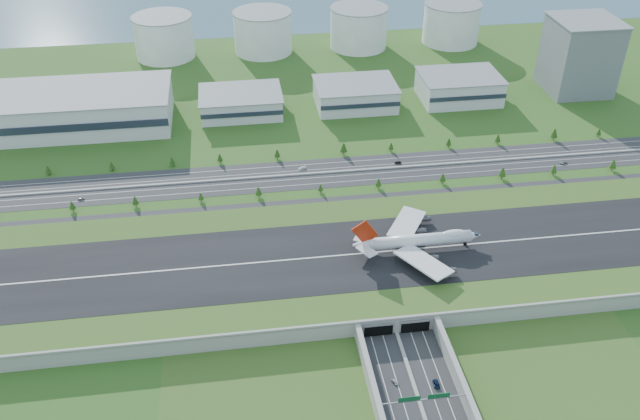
{
  "coord_description": "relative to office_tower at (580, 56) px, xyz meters",
  "views": [
    {
      "loc": [
        -65.75,
        -267.29,
        219.4
      ],
      "look_at": [
        -23.28,
        35.0,
        13.08
      ],
      "focal_mm": 38.0,
      "sensor_mm": 36.0,
      "label": 1
    }
  ],
  "objects": [
    {
      "name": "fuel_tank_d",
      "position": [
        -65.0,
        115.0,
        -10.0
      ],
      "size": [
        50.0,
        50.0,
        35.0
      ],
      "primitive_type": "cylinder",
      "color": "silver",
      "rests_on": "ground"
    },
    {
      "name": "car_4",
      "position": [
        -359.3,
        -110.68,
        -26.7
      ],
      "size": [
        4.09,
        1.86,
        1.36
      ],
      "primitive_type": "imported",
      "rotation": [
        0.0,
        0.0,
        1.63
      ],
      "color": "slate",
      "rests_on": "ground"
    },
    {
      "name": "fuel_tank_c",
      "position": [
        -150.0,
        115.0,
        -10.0
      ],
      "size": [
        50.0,
        50.0,
        35.0
      ],
      "primitive_type": "cylinder",
      "color": "silver",
      "rests_on": "ground"
    },
    {
      "name": "boeing_747",
      "position": [
        -178.03,
        -195.36,
        -13.51
      ],
      "size": [
        68.25,
        64.56,
        21.11
      ],
      "rotation": [
        0.0,
        0.0,
        0.0
      ],
      "color": "silver",
      "rests_on": "airfield_deck"
    },
    {
      "name": "car_7",
      "position": [
        -225.39,
        -93.25,
        -26.63
      ],
      "size": [
        5.57,
        3.58,
        1.5
      ],
      "primitive_type": "imported",
      "rotation": [
        0.0,
        0.0,
        -1.26
      ],
      "color": "white",
      "rests_on": "ground"
    },
    {
      "name": "ground",
      "position": [
        -200.0,
        -195.0,
        -27.5
      ],
      "size": [
        1200.0,
        1200.0,
        0.0
      ],
      "primitive_type": "plane",
      "color": "#304616",
      "rests_on": "ground"
    },
    {
      "name": "car_6",
      "position": [
        -57.56,
        -109.65,
        -26.68
      ],
      "size": [
        5.48,
        3.74,
        1.39
      ],
      "primitive_type": "imported",
      "rotation": [
        0.0,
        0.0,
        1.88
      ],
      "color": "#B7B7BC",
      "rests_on": "ground"
    },
    {
      "name": "car_5",
      "position": [
        -163.45,
        -94.67,
        -26.69
      ],
      "size": [
        4.2,
        1.51,
        1.38
      ],
      "primitive_type": "imported",
      "rotation": [
        0.0,
        0.0,
        -1.56
      ],
      "color": "black",
      "rests_on": "ground"
    },
    {
      "name": "north_expressway",
      "position": [
        -200.0,
        -100.0,
        -27.44
      ],
      "size": [
        560.0,
        36.0,
        0.12
      ],
      "primitive_type": "cube",
      "color": "#28282B",
      "rests_on": "ground"
    },
    {
      "name": "hangar_mid_c",
      "position": [
        -95.0,
        -5.0,
        -18.0
      ],
      "size": [
        58.0,
        42.0,
        19.0
      ],
      "primitive_type": "cube",
      "color": "silver",
      "rests_on": "ground"
    },
    {
      "name": "hangar_mid_a",
      "position": [
        -260.0,
        -5.0,
        -20.0
      ],
      "size": [
        58.0,
        42.0,
        15.0
      ],
      "primitive_type": "cube",
      "color": "silver",
      "rests_on": "ground"
    },
    {
      "name": "underpass_road",
      "position": [
        -200.0,
        -294.42,
        -24.07
      ],
      "size": [
        38.8,
        120.4,
        8.0
      ],
      "color": "#28282B",
      "rests_on": "ground"
    },
    {
      "name": "fuel_tank_b",
      "position": [
        -235.0,
        115.0,
        -10.0
      ],
      "size": [
        50.0,
        50.0,
        35.0
      ],
      "primitive_type": "cylinder",
      "color": "silver",
      "rests_on": "ground"
    },
    {
      "name": "tree_row",
      "position": [
        -186.13,
        -99.66,
        -23.1
      ],
      "size": [
        504.12,
        48.55,
        8.36
      ],
      "color": "#3D2819",
      "rests_on": "ground"
    },
    {
      "name": "office_tower",
      "position": [
        0.0,
        0.0,
        0.0
      ],
      "size": [
        46.0,
        46.0,
        55.0
      ],
      "primitive_type": "cube",
      "color": "slate",
      "rests_on": "ground"
    },
    {
      "name": "fuel_tank_a",
      "position": [
        -320.0,
        115.0,
        -10.0
      ],
      "size": [
        50.0,
        50.0,
        35.0
      ],
      "primitive_type": "cylinder",
      "color": "silver",
      "rests_on": "ground"
    },
    {
      "name": "hangar_mid_b",
      "position": [
        -175.0,
        -5.0,
        -19.0
      ],
      "size": [
        58.0,
        42.0,
        17.0
      ],
      "primitive_type": "cube",
      "color": "silver",
      "rests_on": "ground"
    },
    {
      "name": "car_0",
      "position": [
        -207.56,
        -273.87,
        -26.71
      ],
      "size": [
        3.05,
        4.26,
        1.35
      ],
      "primitive_type": "imported",
      "rotation": [
        0.0,
        0.0,
        0.41
      ],
      "color": "silver",
      "rests_on": "ground"
    },
    {
      "name": "car_2",
      "position": [
        -190.67,
        -277.27,
        -26.67
      ],
      "size": [
        2.71,
        5.25,
        1.42
      ],
      "primitive_type": "imported",
      "rotation": [
        0.0,
        0.0,
        3.07
      ],
      "color": "#0B1A38",
      "rests_on": "ground"
    },
    {
      "name": "sign_gantry_near",
      "position": [
        -200.0,
        -290.04,
        -20.55
      ],
      "size": [
        38.7,
        0.7,
        9.8
      ],
      "color": "gray",
      "rests_on": "ground"
    },
    {
      "name": "hangar_west",
      "position": [
        -370.0,
        -10.0,
        -15.0
      ],
      "size": [
        120.0,
        60.0,
        25.0
      ],
      "primitive_type": "cube",
      "color": "silver",
      "rests_on": "ground"
    },
    {
      "name": "airfield_deck",
      "position": [
        -200.0,
        -195.09,
        -23.38
      ],
      "size": [
        520.0,
        100.0,
        9.2
      ],
      "color": "gray",
      "rests_on": "ground"
    }
  ]
}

